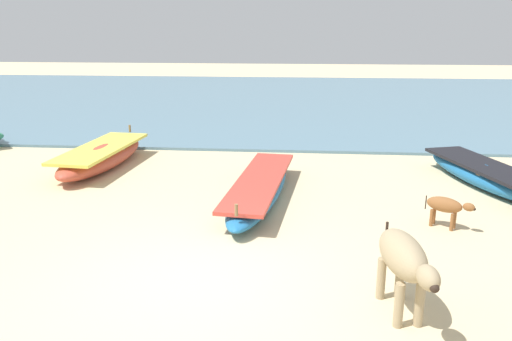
{
  "coord_description": "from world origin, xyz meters",
  "views": [
    {
      "loc": [
        1.42,
        -6.25,
        3.41
      ],
      "look_at": [
        0.58,
        3.48,
        0.6
      ],
      "focal_mm": 35.72,
      "sensor_mm": 36.0,
      "label": 1
    }
  ],
  "objects_px": {
    "fishing_boat_1": "(485,174)",
    "calf_near_brown": "(446,206)",
    "fishing_boat_6": "(102,156)",
    "fishing_boat_2": "(260,187)",
    "cow_second_adult_dun": "(404,259)"
  },
  "relations": [
    {
      "from": "cow_second_adult_dun",
      "to": "fishing_boat_6",
      "type": "bearing_deg",
      "value": -144.53
    },
    {
      "from": "fishing_boat_1",
      "to": "fishing_boat_6",
      "type": "bearing_deg",
      "value": -111.69
    },
    {
      "from": "fishing_boat_1",
      "to": "calf_near_brown",
      "type": "bearing_deg",
      "value": -48.19
    },
    {
      "from": "fishing_boat_1",
      "to": "fishing_boat_6",
      "type": "height_order",
      "value": "fishing_boat_6"
    },
    {
      "from": "fishing_boat_1",
      "to": "fishing_boat_2",
      "type": "height_order",
      "value": "fishing_boat_1"
    },
    {
      "from": "fishing_boat_2",
      "to": "fishing_boat_6",
      "type": "relative_size",
      "value": 1.21
    },
    {
      "from": "calf_near_brown",
      "to": "cow_second_adult_dun",
      "type": "height_order",
      "value": "cow_second_adult_dun"
    },
    {
      "from": "fishing_boat_1",
      "to": "fishing_boat_2",
      "type": "relative_size",
      "value": 0.86
    },
    {
      "from": "fishing_boat_2",
      "to": "cow_second_adult_dun",
      "type": "xyz_separation_m",
      "value": [
        2.04,
        -4.12,
        0.49
      ]
    },
    {
      "from": "fishing_boat_2",
      "to": "calf_near_brown",
      "type": "distance_m",
      "value": 3.56
    },
    {
      "from": "fishing_boat_6",
      "to": "fishing_boat_1",
      "type": "bearing_deg",
      "value": -89.38
    },
    {
      "from": "fishing_boat_2",
      "to": "fishing_boat_6",
      "type": "distance_m",
      "value": 4.51
    },
    {
      "from": "fishing_boat_6",
      "to": "calf_near_brown",
      "type": "relative_size",
      "value": 4.99
    },
    {
      "from": "fishing_boat_2",
      "to": "calf_near_brown",
      "type": "relative_size",
      "value": 6.02
    },
    {
      "from": "calf_near_brown",
      "to": "fishing_boat_1",
      "type": "bearing_deg",
      "value": 91.56
    }
  ]
}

